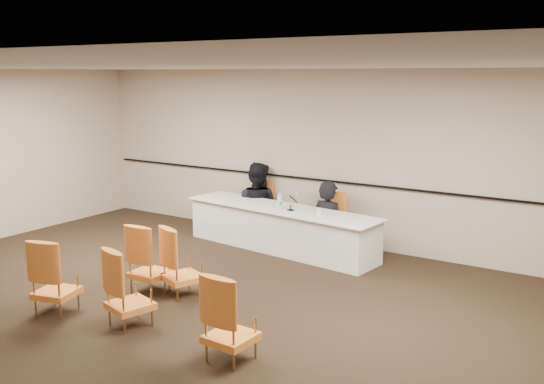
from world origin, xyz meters
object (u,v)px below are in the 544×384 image
(aud_chair_front_mid, at_px, (182,261))
(aud_chair_back_right, at_px, (231,317))
(aud_chair_back_mid, at_px, (129,287))
(aud_chair_front_left, at_px, (149,258))
(panelist_main_chair, at_px, (328,221))
(microphone, at_px, (291,202))
(coffee_cup, at_px, (319,212))
(panel_table, at_px, (280,229))
(water_bottle, at_px, (280,200))
(drinking_glass, at_px, (278,206))
(aud_chair_back_left, at_px, (55,275))
(panelist_main, at_px, (328,231))
(panelist_second, at_px, (257,211))
(panelist_second_chair, at_px, (257,208))

(aud_chair_front_mid, distance_m, aud_chair_back_right, 2.02)
(aud_chair_back_mid, xyz_separation_m, aud_chair_back_right, (1.52, -0.06, 0.00))
(aud_chair_front_left, bearing_deg, panelist_main_chair, 69.01)
(panelist_main_chair, xyz_separation_m, microphone, (-0.39, -0.58, 0.40))
(aud_chair_front_left, height_order, aud_chair_back_mid, same)
(coffee_cup, bearing_deg, panelist_main_chair, 104.41)
(panel_table, xyz_separation_m, panelist_main_chair, (0.65, 0.47, 0.11))
(water_bottle, relative_size, aud_chair_back_mid, 0.26)
(panel_table, height_order, aud_chair_back_right, aud_chair_back_right)
(drinking_glass, bearing_deg, coffee_cup, -3.84)
(panel_table, bearing_deg, water_bottle, -153.14)
(aud_chair_front_left, bearing_deg, aud_chair_back_left, -113.56)
(panelist_main, height_order, panelist_main_chair, panelist_main)
(aud_chair_front_left, bearing_deg, panelist_second, 96.58)
(microphone, height_order, aud_chair_front_left, microphone)
(panelist_main, height_order, coffee_cup, panelist_main)
(panel_table, distance_m, aud_chair_back_mid, 3.62)
(microphone, distance_m, aud_chair_front_left, 2.67)
(panelist_second, height_order, drinking_glass, panelist_second)
(aud_chair_back_left, bearing_deg, aud_chair_back_mid, -4.49)
(panel_table, xyz_separation_m, microphone, (0.26, -0.10, 0.51))
(aud_chair_back_right, bearing_deg, panelist_main, 106.86)
(microphone, bearing_deg, aud_chair_front_left, -99.86)
(panel_table, height_order, water_bottle, water_bottle)
(aud_chair_front_left, xyz_separation_m, aud_chair_back_right, (2.14, -1.02, 0.00))
(microphone, xyz_separation_m, coffee_cup, (0.55, -0.06, -0.09))
(panelist_main_chair, xyz_separation_m, aud_chair_front_left, (-1.08, -3.13, 0.00))
(panelist_second_chair, xyz_separation_m, microphone, (1.19, -0.76, 0.40))
(panelist_second, bearing_deg, aud_chair_back_mid, 96.24)
(panelist_main, height_order, panelist_second, panelist_second)
(panel_table, bearing_deg, aud_chair_back_left, -96.63)
(panel_table, bearing_deg, aud_chair_back_mid, -80.53)
(panelist_main_chair, bearing_deg, aud_chair_front_mid, -94.90)
(panel_table, bearing_deg, panelist_second_chair, 151.30)
(panelist_second, xyz_separation_m, aud_chair_back_left, (0.04, -4.46, 0.05))
(panelist_main, xyz_separation_m, panelist_second_chair, (-1.57, 0.18, 0.17))
(panelist_second, bearing_deg, panelist_main_chair, 165.14)
(panelist_main, relative_size, water_bottle, 6.90)
(aud_chair_front_mid, bearing_deg, panel_table, 112.18)
(coffee_cup, xyz_separation_m, aud_chair_front_left, (-1.24, -2.49, -0.31))
(panelist_second_chair, bearing_deg, aud_chair_back_left, -83.05)
(aud_chair_back_mid, bearing_deg, panelist_second_chair, 120.15)
(panelist_second_chair, height_order, microphone, microphone)
(panel_table, relative_size, panelist_main, 2.09)
(microphone, distance_m, aud_chair_front_mid, 2.46)
(panelist_main_chair, bearing_deg, aud_chair_back_mid, -89.95)
(panelist_second, bearing_deg, water_bottle, 135.76)
(panelist_second_chair, xyz_separation_m, coffee_cup, (1.74, -0.82, 0.31))
(panelist_second, height_order, coffee_cup, panelist_second)
(panelist_second, relative_size, microphone, 6.03)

